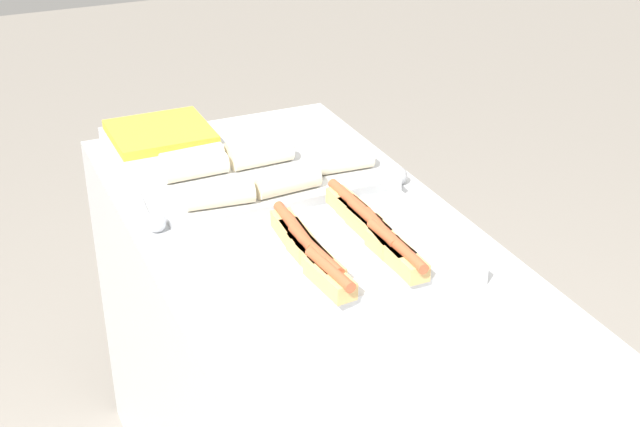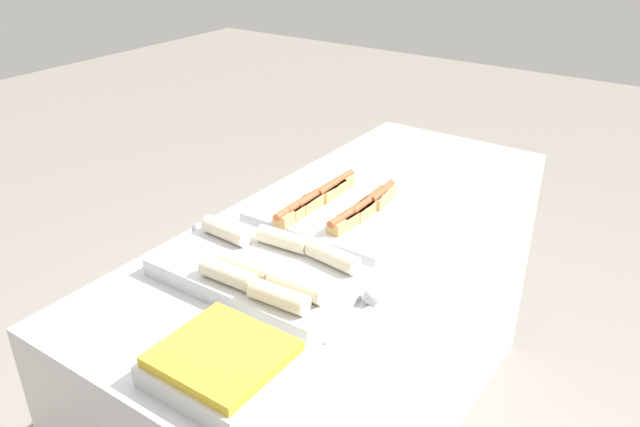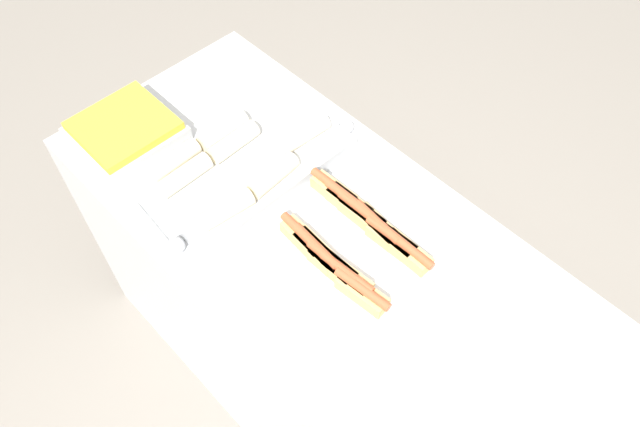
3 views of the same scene
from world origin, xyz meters
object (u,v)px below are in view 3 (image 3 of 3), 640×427
Objects in this scene: serving_spoon_far at (341,123)px; tray_side_front at (126,132)px; tray_hotdogs at (348,246)px; serving_spoon_near at (172,242)px; tray_wraps at (244,164)px.

tray_side_front is at bearing -129.35° from serving_spoon_far.
serving_spoon_near is (-0.33, -0.30, -0.02)m from tray_hotdogs.
tray_side_front is 0.41m from serving_spoon_near.
serving_spoon_near is 0.60m from serving_spoon_far.
serving_spoon_far is (0.39, 0.48, -0.02)m from tray_side_front.
tray_hotdogs is 0.74m from tray_side_front.
tray_hotdogs is at bearing 42.86° from serving_spoon_near.
serving_spoon_near is (0.06, -0.29, -0.02)m from tray_wraps.
tray_wraps is 0.30m from serving_spoon_near.
serving_spoon_near is at bearing -137.14° from tray_hotdogs.
tray_hotdogs and tray_wraps have the same top height.
tray_hotdogs reaches higher than tray_side_front.
tray_side_front is at bearing 162.32° from serving_spoon_near.
tray_wraps is 0.37m from tray_side_front.
tray_side_front reaches higher than serving_spoon_far.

